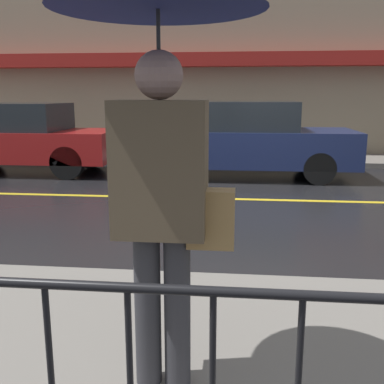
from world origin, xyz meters
TOP-DOWN VIEW (x-y plane):
  - ground_plane at (0.00, 0.00)m, footprint 80.00×80.00m
  - sidewalk_near at (0.00, -4.81)m, footprint 28.00×2.64m
  - sidewalk_far at (0.00, 4.39)m, footprint 28.00×1.80m
  - lane_marking at (0.00, 0.00)m, footprint 25.20×0.12m
  - building_storefront at (0.00, 5.41)m, footprint 28.00×0.85m
  - pedestrian at (-0.60, -5.07)m, footprint 1.03×1.03m
  - car_red at (-4.99, 2.21)m, footprint 4.06×1.72m
  - car_navy at (-0.05, 2.21)m, footprint 4.30×1.80m

SIDE VIEW (x-z plane):
  - ground_plane at x=0.00m, z-range 0.00..0.00m
  - lane_marking at x=0.00m, z-range 0.00..0.01m
  - sidewalk_near at x=0.00m, z-range 0.00..0.13m
  - sidewalk_far at x=0.00m, z-range 0.00..0.13m
  - car_red at x=-4.99m, z-range 0.01..1.53m
  - car_navy at x=-0.05m, z-range 0.00..1.56m
  - pedestrian at x=-0.60m, z-range 0.72..2.90m
  - building_storefront at x=0.00m, z-range -0.02..5.84m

